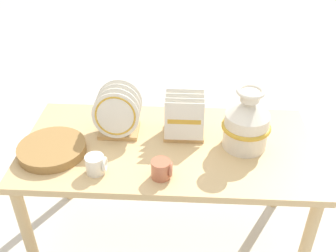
{
  "coord_description": "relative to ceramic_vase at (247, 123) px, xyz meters",
  "views": [
    {
      "loc": [
        0.08,
        -1.55,
        1.85
      ],
      "look_at": [
        0.0,
        0.0,
        0.8
      ],
      "focal_mm": 42.0,
      "sensor_mm": 36.0,
      "label": 1
    }
  ],
  "objects": [
    {
      "name": "mug_cream_glaze",
      "position": [
        -0.68,
        -0.24,
        -0.09
      ],
      "size": [
        0.09,
        0.09,
        0.09
      ],
      "color": "silver",
      "rests_on": "display_table"
    },
    {
      "name": "wicker_charger_stack",
      "position": [
        -0.92,
        -0.11,
        -0.11
      ],
      "size": [
        0.32,
        0.32,
        0.04
      ],
      "color": "olive",
      "rests_on": "display_table"
    },
    {
      "name": "dish_rack_round_plates",
      "position": [
        -0.63,
        0.07,
        -0.03
      ],
      "size": [
        0.23,
        0.19,
        0.26
      ],
      "color": "tan",
      "rests_on": "display_table"
    },
    {
      "name": "ground_plane",
      "position": [
        -0.37,
        -0.01,
        -0.82
      ],
      "size": [
        14.0,
        14.0,
        0.0
      ],
      "primitive_type": "plane",
      "color": "beige"
    },
    {
      "name": "dish_rack_square_plates",
      "position": [
        -0.3,
        0.08,
        -0.06
      ],
      "size": [
        0.2,
        0.18,
        0.21
      ],
      "color": "tan",
      "rests_on": "display_table"
    },
    {
      "name": "display_table",
      "position": [
        -0.37,
        -0.01,
        -0.22
      ],
      "size": [
        1.43,
        0.71,
        0.69
      ],
      "color": "tan",
      "rests_on": "ground_plane"
    },
    {
      "name": "ceramic_vase",
      "position": [
        0.0,
        0.0,
        0.0
      ],
      "size": [
        0.24,
        0.24,
        0.31
      ],
      "color": "silver",
      "rests_on": "display_table"
    },
    {
      "name": "mug_terracotta_glaze",
      "position": [
        -0.39,
        -0.25,
        -0.09
      ],
      "size": [
        0.09,
        0.09,
        0.09
      ],
      "color": "#B76647",
      "rests_on": "display_table"
    }
  ]
}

